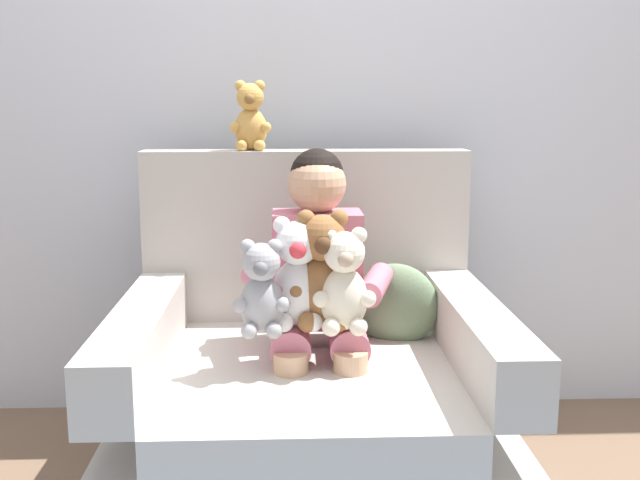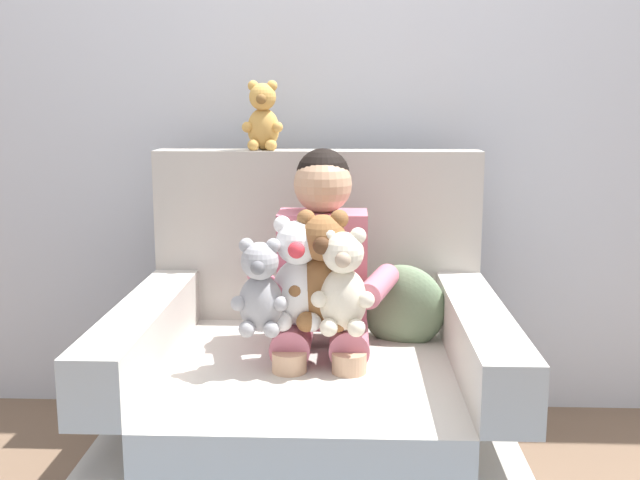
# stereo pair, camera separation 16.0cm
# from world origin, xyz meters

# --- Properties ---
(back_wall) EXTENTS (6.00, 0.10, 2.60)m
(back_wall) POSITION_xyz_m (0.00, 0.72, 1.30)
(back_wall) COLOR silver
(back_wall) RESTS_ON ground
(armchair) EXTENTS (1.05, 1.01, 0.97)m
(armchair) POSITION_xyz_m (0.00, 0.05, 0.29)
(armchair) COLOR #BCB7AD
(armchair) RESTS_ON ground
(seated_child) EXTENTS (0.45, 0.39, 0.82)m
(seated_child) POSITION_xyz_m (0.03, 0.09, 0.62)
(seated_child) COLOR #C66B7F
(seated_child) RESTS_ON armchair
(plush_brown) EXTENTS (0.19, 0.16, 0.32)m
(plush_brown) POSITION_xyz_m (0.03, -0.04, 0.67)
(plush_brown) COLOR brown
(plush_brown) RESTS_ON armchair
(plush_grey) EXTENTS (0.15, 0.12, 0.26)m
(plush_grey) POSITION_xyz_m (-0.13, -0.11, 0.64)
(plush_grey) COLOR #9E9EA3
(plush_grey) RESTS_ON armchair
(plush_cream) EXTENTS (0.17, 0.14, 0.28)m
(plush_cream) POSITION_xyz_m (0.09, -0.09, 0.65)
(plush_cream) COLOR silver
(plush_cream) RESTS_ON armchair
(plush_white) EXTENTS (0.18, 0.15, 0.31)m
(plush_white) POSITION_xyz_m (-0.03, -0.04, 0.66)
(plush_white) COLOR white
(plush_white) RESTS_ON armchair
(plush_honey_on_backrest) EXTENTS (0.13, 0.11, 0.22)m
(plush_honey_on_backrest) POSITION_xyz_m (-0.18, 0.43, 1.07)
(plush_honey_on_backrest) COLOR gold
(plush_honey_on_backrest) RESTS_ON armchair
(throw_pillow) EXTENTS (0.28, 0.19, 0.26)m
(throw_pillow) POSITION_xyz_m (0.27, 0.19, 0.51)
(throw_pillow) COLOR slate
(throw_pillow) RESTS_ON armchair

